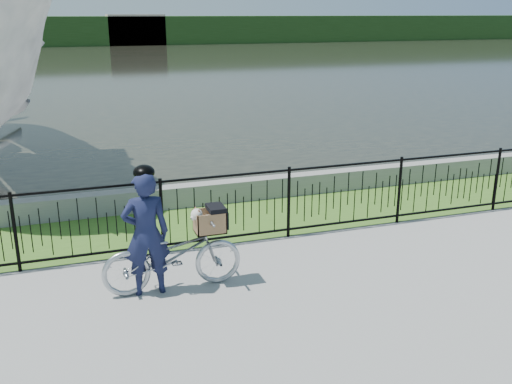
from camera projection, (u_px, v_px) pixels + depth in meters
name	position (u px, v px, depth m)	size (l,w,h in m)	color
ground	(262.00, 289.00, 7.37)	(120.00, 120.00, 0.00)	gray
grass_strip	(212.00, 222.00, 9.72)	(60.00, 2.00, 0.01)	#406B21
water	(95.00, 67.00, 37.18)	(120.00, 120.00, 0.00)	#28291E
quay_wall	(198.00, 194.00, 10.57)	(60.00, 0.30, 0.40)	gray
fence	(228.00, 209.00, 8.65)	(14.00, 0.06, 1.15)	black
far_treeline	(78.00, 31.00, 61.10)	(120.00, 6.00, 3.00)	#24461A
far_building_right	(136.00, 30.00, 61.55)	(6.00, 3.00, 3.20)	#B1A18E
bicycle_rig	(174.00, 254.00, 7.27)	(1.79, 0.62, 1.09)	#A8ADB4
cyclist	(146.00, 232.00, 7.06)	(0.59, 0.40, 1.68)	#151A3A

